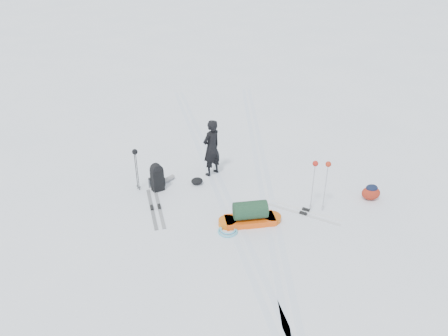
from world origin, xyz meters
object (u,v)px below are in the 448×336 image
at_px(pulk_sled, 250,215).
at_px(expedition_rucksack, 159,177).
at_px(skier, 211,148).
at_px(ski_poles_black, 135,157).

distance_m(pulk_sled, expedition_rucksack, 2.87).
xyz_separation_m(skier, ski_poles_black, (-2.09, -0.54, 0.16)).
bearing_deg(pulk_sled, ski_poles_black, 143.03).
height_order(pulk_sled, expedition_rucksack, expedition_rucksack).
height_order(expedition_rucksack, ski_poles_black, ski_poles_black).
distance_m(skier, pulk_sled, 2.68).
height_order(skier, expedition_rucksack, skier).
relative_size(skier, expedition_rucksack, 2.11).
relative_size(pulk_sled, expedition_rucksack, 1.94).
relative_size(pulk_sled, ski_poles_black, 1.26).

